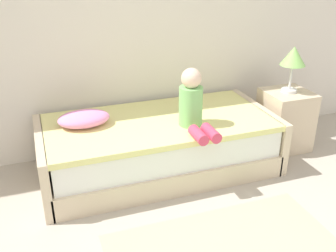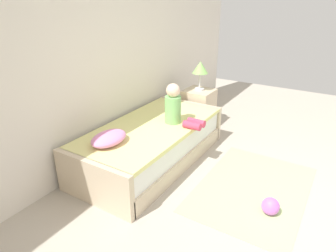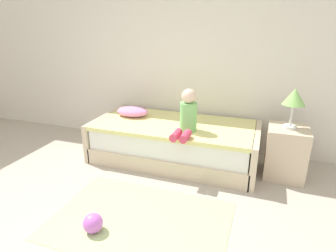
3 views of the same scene
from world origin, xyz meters
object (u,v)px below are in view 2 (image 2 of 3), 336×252
at_px(nightstand, 199,108).
at_px(toy_ball, 270,206).
at_px(table_lamp, 200,69).
at_px(child_figure, 176,108).
at_px(bed, 151,144).
at_px(pillow, 109,138).

height_order(nightstand, toy_ball, nightstand).
relative_size(table_lamp, child_figure, 0.88).
height_order(bed, table_lamp, table_lamp).
bearing_deg(nightstand, toy_ball, -135.04).
xyz_separation_m(bed, nightstand, (1.35, 0.01, 0.05)).
xyz_separation_m(bed, pillow, (-0.64, 0.10, 0.32)).
xyz_separation_m(bed, table_lamp, (1.35, 0.01, 0.69)).
relative_size(nightstand, child_figure, 1.18).
distance_m(child_figure, toy_ball, 1.54).
relative_size(bed, nightstand, 3.52).
bearing_deg(table_lamp, bed, -179.62).
height_order(pillow, toy_ball, pillow).
distance_m(nightstand, child_figure, 1.22).
height_order(table_lamp, toy_ball, table_lamp).
bearing_deg(table_lamp, child_figure, -168.05).
distance_m(child_figure, pillow, 0.94).
relative_size(nightstand, table_lamp, 1.33).
distance_m(bed, child_figure, 0.56).
bearing_deg(toy_ball, table_lamp, 44.96).
distance_m(nightstand, toy_ball, 2.24).
bearing_deg(pillow, nightstand, -2.62).
distance_m(bed, nightstand, 1.35).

